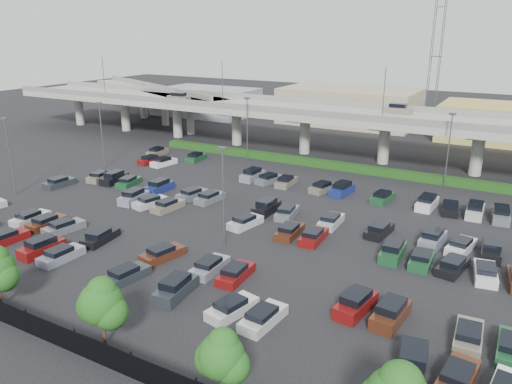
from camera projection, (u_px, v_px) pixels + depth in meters
ground at (262, 220)px, 57.60m from camera, size 280.00×280.00×0.00m
overpass at (354, 118)px, 82.01m from camera, size 150.00×13.00×15.80m
on_ramp at (154, 93)px, 115.35m from camera, size 50.93×30.13×8.80m
hedge at (339, 166)px, 78.11m from camera, size 66.00×1.60×1.10m
fence at (65, 338)px, 34.18m from camera, size 70.00×0.10×2.00m
tree_row at (86, 298)px, 34.23m from camera, size 65.07×3.66×5.94m
parked_cars at (266, 226)px, 54.18m from camera, size 62.91×41.63×1.67m
light_poles at (240, 160)px, 59.22m from camera, size 66.90×48.38×10.30m
distant_buildings at (460, 117)px, 101.80m from camera, size 138.00×24.00×9.00m
comm_tower at (436, 54)px, 112.06m from camera, size 2.40×2.40×30.00m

